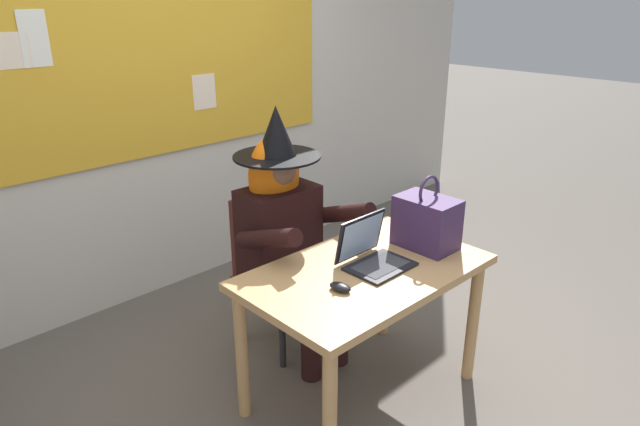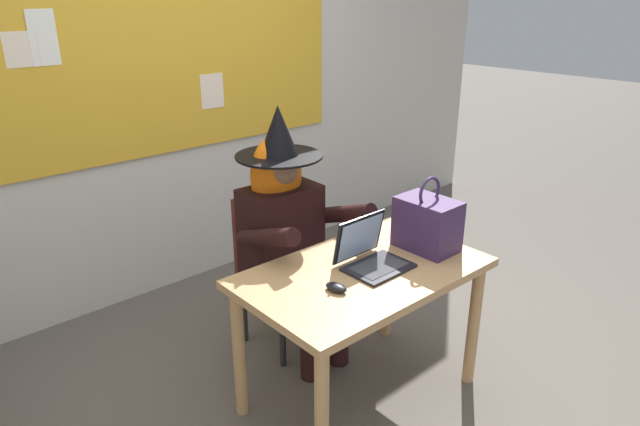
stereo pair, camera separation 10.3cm
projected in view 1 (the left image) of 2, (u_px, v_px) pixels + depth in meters
ground_plane at (366, 384)px, 2.99m from camera, size 24.00×24.00×0.00m
wall_back_bulletin at (168, 65)px, 3.58m from camera, size 6.24×1.94×2.96m
desk_main at (364, 288)px, 2.69m from camera, size 1.17×0.73×0.72m
chair_at_desk at (273, 262)px, 3.23m from camera, size 0.44×0.44×0.88m
person_costumed at (286, 222)px, 3.05m from camera, size 0.61×0.70×1.39m
laptop at (373, 255)px, 2.67m from camera, size 0.30×0.27×0.23m
computer_mouse at (340, 287)px, 2.45m from camera, size 0.08×0.11×0.03m
handbag at (427, 222)px, 2.83m from camera, size 0.20×0.30×0.38m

